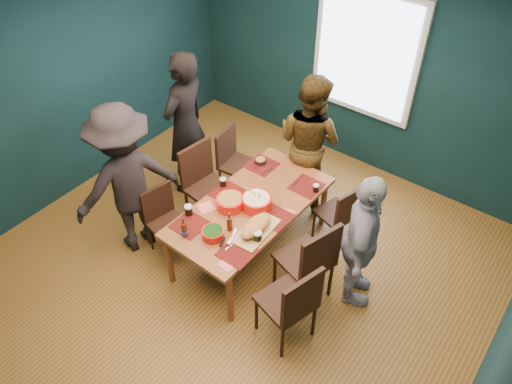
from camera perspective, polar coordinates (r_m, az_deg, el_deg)
room at (r=4.70m, az=-0.46°, el=4.08°), size 5.01×5.01×2.71m
dining_table at (r=5.22m, az=-0.62°, el=-2.01°), size 0.97×1.87×0.70m
chair_left_far at (r=6.09m, az=-2.65°, el=3.95°), size 0.44×0.44×0.89m
chair_left_mid at (r=5.69m, az=-6.04°, el=1.47°), size 0.51×0.51×1.01m
chair_left_near at (r=5.47m, az=-10.52°, el=-2.69°), size 0.44×0.44×0.82m
chair_right_far at (r=5.49m, az=9.76°, el=-2.26°), size 0.46×0.46×0.83m
chair_right_mid at (r=4.83m, az=6.33°, el=-7.57°), size 0.58×0.58×1.03m
chair_right_near at (r=4.53m, az=4.28°, el=-12.39°), size 0.55×0.55×0.99m
person_far_left at (r=5.99m, az=-8.06°, el=7.56°), size 0.50×0.71×1.84m
person_back at (r=5.83m, az=6.10°, el=5.79°), size 0.87×0.70×1.69m
person_right at (r=4.80m, az=11.91°, el=-5.75°), size 0.71×0.98×1.54m
person_near_left at (r=5.34m, az=-14.56°, el=1.21°), size 1.00×1.30×1.78m
bowl_salad at (r=5.12m, az=-2.98°, el=-1.16°), size 0.29×0.29×0.12m
bowl_dumpling at (r=5.11m, az=0.04°, el=-1.14°), size 0.31×0.31×0.29m
bowl_herbs at (r=4.84m, az=-4.94°, el=-4.71°), size 0.22×0.22×0.10m
cutting_board at (r=4.85m, az=-0.03°, el=-4.03°), size 0.33×0.65×0.14m
small_bowl at (r=5.69m, az=0.51°, el=3.58°), size 0.13×0.13×0.06m
beer_bottle_a at (r=4.85m, az=-8.19°, el=-4.28°), size 0.06×0.06×0.24m
beer_bottle_b at (r=4.87m, az=-3.03°, el=-3.61°), size 0.06×0.06×0.22m
cola_glass_a at (r=5.08m, az=-7.71°, el=-2.04°), size 0.08×0.08×0.11m
cola_glass_b at (r=4.77m, az=0.20°, el=-5.09°), size 0.08×0.08×0.12m
cola_glass_c at (r=5.34m, az=6.86°, el=0.46°), size 0.07×0.07×0.09m
cola_glass_d at (r=5.38m, az=-3.78°, el=1.15°), size 0.07×0.07×0.10m
napkin_a at (r=5.08m, az=3.39°, el=-2.57°), size 0.19×0.19×0.00m
napkin_b at (r=5.17m, az=-5.71°, el=-1.75°), size 0.21×0.21×0.00m
napkin_c at (r=4.64m, az=-3.26°, el=-8.16°), size 0.15×0.15×0.00m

